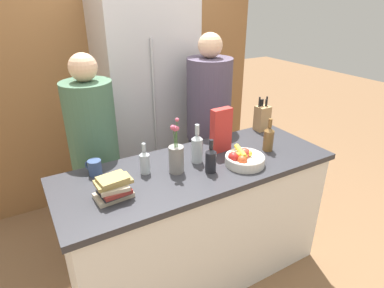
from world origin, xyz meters
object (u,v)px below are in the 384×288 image
(person_at_sink, at_px, (95,152))
(person_in_blue, at_px, (208,122))
(book_stack, at_px, (114,188))
(bottle_wine, at_px, (211,159))
(bottle_vinegar, at_px, (197,147))
(bottle_water, at_px, (269,138))
(cereal_box, at_px, (221,130))
(bottle_oil, at_px, (145,161))
(coffee_mug, at_px, (95,167))
(knife_block, at_px, (262,118))
(fruit_bowl, at_px, (244,159))
(refrigerator, at_px, (147,105))
(flower_vase, at_px, (176,157))

(person_at_sink, relative_size, person_in_blue, 0.96)
(book_stack, bearing_deg, bottle_wine, -2.23)
(bottle_vinegar, distance_m, bottle_wine, 0.16)
(bottle_water, height_order, person_in_blue, person_in_blue)
(cereal_box, xyz_separation_m, bottle_oil, (-0.59, -0.02, -0.08))
(coffee_mug, distance_m, book_stack, 0.31)
(coffee_mug, bearing_deg, person_at_sink, 76.36)
(coffee_mug, distance_m, bottle_water, 1.20)
(cereal_box, xyz_separation_m, bottle_vinegar, (-0.23, -0.06, -0.05))
(knife_block, distance_m, bottle_vinegar, 0.78)
(person_at_sink, bearing_deg, fruit_bowl, -17.36)
(knife_block, relative_size, bottle_water, 1.18)
(bottle_wine, bearing_deg, book_stack, 177.77)
(bottle_oil, bearing_deg, person_at_sink, 110.29)
(bottle_water, bearing_deg, knife_block, 55.41)
(book_stack, distance_m, bottle_wine, 0.62)
(refrigerator, relative_size, bottle_oil, 9.77)
(bottle_vinegar, height_order, person_at_sink, person_at_sink)
(bottle_wine, bearing_deg, refrigerator, 85.08)
(fruit_bowl, height_order, person_at_sink, person_at_sink)
(refrigerator, distance_m, bottle_wine, 1.28)
(cereal_box, distance_m, bottle_oil, 0.59)
(flower_vase, height_order, bottle_wine, flower_vase)
(coffee_mug, bearing_deg, bottle_wine, -27.10)
(knife_block, bearing_deg, person_at_sink, 165.84)
(fruit_bowl, xyz_separation_m, bottle_wine, (-0.24, 0.03, 0.04))
(cereal_box, bearing_deg, knife_block, 16.77)
(cereal_box, bearing_deg, person_at_sink, 148.03)
(fruit_bowl, height_order, flower_vase, flower_vase)
(bottle_vinegar, bearing_deg, coffee_mug, 164.97)
(bottle_vinegar, xyz_separation_m, person_at_sink, (-0.55, 0.54, -0.13))
(bottle_oil, height_order, bottle_vinegar, bottle_vinegar)
(fruit_bowl, height_order, bottle_vinegar, bottle_vinegar)
(fruit_bowl, distance_m, person_at_sink, 1.08)
(cereal_box, relative_size, person_at_sink, 0.20)
(refrigerator, distance_m, bottle_water, 1.29)
(fruit_bowl, relative_size, person_at_sink, 0.16)
(knife_block, height_order, bottle_vinegar, knife_block)
(cereal_box, relative_size, book_stack, 1.51)
(fruit_bowl, distance_m, coffee_mug, 0.95)
(bottle_wine, xyz_separation_m, person_at_sink, (-0.55, 0.70, -0.11))
(flower_vase, height_order, cereal_box, flower_vase)
(knife_block, xyz_separation_m, person_at_sink, (-1.30, 0.33, -0.13))
(knife_block, bearing_deg, coffee_mug, -178.12)
(refrigerator, distance_m, book_stack, 1.44)
(knife_block, xyz_separation_m, flower_vase, (-0.93, -0.27, -0.00))
(refrigerator, height_order, cereal_box, refrigerator)
(fruit_bowl, bearing_deg, coffee_mug, 157.76)
(bottle_vinegar, bearing_deg, book_stack, -167.65)
(bottle_oil, bearing_deg, coffee_mug, 153.94)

